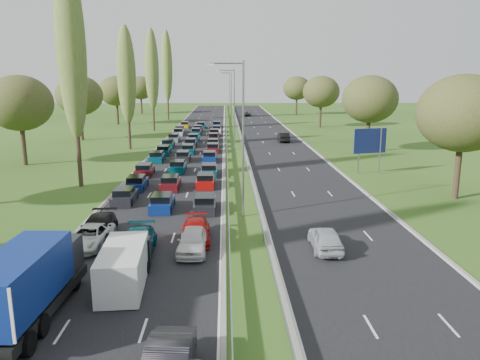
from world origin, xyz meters
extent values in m
plane|color=#2B5219|center=(4.50, 80.00, 0.00)|extent=(260.00, 260.00, 0.00)
cube|color=black|center=(-2.25, 82.50, 0.00)|extent=(10.50, 215.00, 0.04)
cube|color=black|center=(11.25, 82.50, 0.00)|extent=(10.50, 215.00, 0.04)
cube|color=gray|center=(3.35, 82.50, 0.55)|extent=(0.06, 215.00, 0.32)
cube|color=gray|center=(5.65, 82.50, 0.55)|extent=(0.06, 215.00, 0.32)
cylinder|color=gray|center=(4.50, 43.00, 6.00)|extent=(0.18, 0.18, 12.00)
cylinder|color=gray|center=(4.50, 78.00, 6.00)|extent=(0.18, 0.18, 12.00)
cylinder|color=gray|center=(4.50, 113.00, 6.00)|extent=(0.18, 0.18, 12.00)
cylinder|color=gray|center=(4.50, 148.00, 6.00)|extent=(0.18, 0.18, 12.00)
cylinder|color=#2D2116|center=(-11.50, 54.00, 3.96)|extent=(0.44, 0.44, 7.92)
ellipsoid|color=#506B2E|center=(-11.50, 54.00, 13.64)|extent=(2.80, 2.80, 17.60)
cylinder|color=#2D2116|center=(-11.50, 79.00, 3.24)|extent=(0.44, 0.44, 6.48)
ellipsoid|color=#506B2E|center=(-11.50, 79.00, 11.16)|extent=(2.80, 2.80, 14.40)
cylinder|color=#2D2116|center=(-11.50, 104.00, 3.60)|extent=(0.44, 0.44, 7.20)
ellipsoid|color=#506B2E|center=(-11.50, 104.00, 12.40)|extent=(2.80, 2.80, 16.00)
cylinder|color=#2D2116|center=(-11.50, 129.00, 3.96)|extent=(0.44, 0.44, 7.92)
ellipsoid|color=#506B2E|center=(-11.50, 129.00, 13.64)|extent=(2.80, 2.80, 17.60)
cylinder|color=#2D2116|center=(-22.00, 66.00, 2.42)|extent=(0.56, 0.56, 4.84)
ellipsoid|color=#38471E|center=(-22.00, 66.00, 7.70)|extent=(8.00, 8.00, 6.80)
cylinder|color=#2D2116|center=(-22.00, 90.00, 2.42)|extent=(0.56, 0.56, 4.84)
ellipsoid|color=#38471E|center=(-22.00, 90.00, 7.70)|extent=(8.00, 8.00, 6.80)
cylinder|color=#2D2116|center=(-22.00, 118.00, 2.42)|extent=(0.56, 0.56, 4.84)
ellipsoid|color=#38471E|center=(-22.00, 118.00, 7.70)|extent=(8.00, 8.00, 6.80)
cylinder|color=#2D2116|center=(-22.00, 150.00, 2.42)|extent=(0.56, 0.56, 4.84)
ellipsoid|color=#38471E|center=(-22.00, 150.00, 7.70)|extent=(8.00, 8.00, 6.80)
cylinder|color=#2D2116|center=(24.00, 48.00, 2.42)|extent=(0.56, 0.56, 4.84)
ellipsoid|color=#38471E|center=(24.00, 48.00, 7.70)|extent=(8.00, 8.00, 6.80)
cylinder|color=#2D2116|center=(24.00, 75.00, 2.42)|extent=(0.56, 0.56, 4.84)
ellipsoid|color=#38471E|center=(24.00, 75.00, 7.70)|extent=(8.00, 8.00, 6.80)
cylinder|color=#2D2116|center=(24.00, 110.00, 2.42)|extent=(0.56, 0.56, 4.84)
ellipsoid|color=#38471E|center=(24.00, 110.00, 7.70)|extent=(8.00, 8.00, 6.80)
cylinder|color=#2D2116|center=(24.00, 145.00, 2.42)|extent=(0.56, 0.56, 4.84)
ellipsoid|color=#38471E|center=(24.00, 145.00, 7.70)|extent=(8.00, 8.00, 6.80)
cube|color=black|center=(-5.72, 47.37, 0.44)|extent=(1.75, 4.00, 0.80)
cube|color=navy|center=(-5.61, 52.52, 0.44)|extent=(1.75, 4.00, 0.80)
cube|color=#590F14|center=(-5.94, 59.08, 0.44)|extent=(1.75, 4.00, 0.80)
cube|color=#053F4C|center=(-5.82, 67.99, 0.44)|extent=(1.75, 4.00, 0.80)
cube|color=#053F4C|center=(-5.61, 73.31, 0.44)|extent=(1.75, 4.00, 0.80)
cube|color=#053F4C|center=(-5.81, 80.09, 0.44)|extent=(1.75, 4.00, 0.80)
cube|color=slate|center=(-5.69, 87.38, 0.44)|extent=(1.75, 4.00, 0.80)
cube|color=silver|center=(-5.71, 95.98, 0.44)|extent=(1.75, 4.00, 0.80)
cube|color=silver|center=(-5.89, 100.74, 0.44)|extent=(1.75, 4.00, 0.80)
cube|color=#BF990C|center=(-5.65, 109.71, 0.44)|extent=(1.75, 4.00, 0.80)
cube|color=navy|center=(-2.15, 45.12, 0.44)|extent=(1.75, 4.00, 0.80)
cube|color=#590F14|center=(-2.31, 52.50, 0.44)|extent=(1.75, 4.00, 0.80)
cube|color=#053F4C|center=(-2.42, 61.07, 0.44)|extent=(1.75, 4.00, 0.80)
cube|color=black|center=(-2.42, 68.23, 0.44)|extent=(1.75, 4.00, 0.80)
cube|color=#053F4C|center=(-2.22, 74.40, 0.44)|extent=(1.75, 4.00, 0.80)
cube|color=black|center=(-2.33, 81.08, 0.44)|extent=(1.75, 4.00, 0.80)
cube|color=#053F4C|center=(-2.26, 87.11, 0.44)|extent=(1.75, 4.00, 0.80)
cube|color=#053F4C|center=(-2.40, 96.28, 0.44)|extent=(1.75, 4.00, 0.80)
cube|color=#590F14|center=(-2.38, 101.76, 0.44)|extent=(1.75, 4.00, 0.80)
cube|color=#053F4C|center=(-2.06, 108.59, 0.44)|extent=(1.75, 4.00, 0.80)
cube|color=black|center=(1.42, 44.67, 0.44)|extent=(1.75, 4.00, 0.80)
cube|color=#A50C0A|center=(1.11, 53.44, 0.44)|extent=(1.75, 4.00, 0.80)
cube|color=#053F4C|center=(1.31, 58.80, 0.44)|extent=(1.75, 4.00, 0.80)
cube|color=navy|center=(1.06, 67.95, 0.44)|extent=(1.75, 4.00, 0.80)
cube|color=#590F14|center=(1.28, 75.49, 0.44)|extent=(1.75, 4.00, 0.80)
cube|color=#053F4C|center=(1.21, 80.61, 0.44)|extent=(1.75, 4.00, 0.80)
cube|color=#590F14|center=(1.06, 88.10, 0.44)|extent=(1.75, 4.00, 0.80)
cube|color=#590F14|center=(1.08, 94.69, 0.44)|extent=(1.75, 4.00, 0.80)
cube|color=silver|center=(1.41, 101.04, 0.44)|extent=(1.75, 4.00, 0.80)
cube|color=navy|center=(1.28, 110.36, 0.44)|extent=(1.75, 4.00, 0.80)
imported|color=white|center=(-5.71, 36.48, 0.69)|extent=(2.62, 4.98, 1.34)
imported|color=black|center=(-5.64, 38.25, 0.75)|extent=(2.25, 5.14, 1.47)
imported|color=#054554|center=(-2.34, 34.94, 0.76)|extent=(2.32, 5.20, 1.48)
imported|color=#A40D0A|center=(1.11, 37.39, 0.69)|extent=(2.09, 4.73, 1.35)
imported|color=silver|center=(1.05, 35.33, 0.78)|extent=(1.96, 4.51, 1.51)
imported|color=#AAAFB3|center=(9.47, 35.48, 0.77)|extent=(1.87, 4.45, 1.50)
imported|color=black|center=(13.05, 86.45, 0.82)|extent=(1.69, 4.86, 1.60)
imported|color=slate|center=(9.31, 141.31, 0.72)|extent=(2.75, 5.24, 1.41)
cube|color=black|center=(-5.67, 27.21, 0.72)|extent=(2.21, 8.27, 0.50)
cube|color=navy|center=(-5.67, 26.20, 2.37)|extent=(2.30, 6.25, 2.29)
cube|color=black|center=(-5.67, 30.34, 1.57)|extent=(2.24, 2.02, 2.20)
cylinder|color=black|center=(-5.67, 30.15, 0.52)|extent=(1.93, 1.00, 1.00)
cylinder|color=black|center=(-5.67, 24.28, 0.52)|extent=(1.93, 1.00, 1.00)
cube|color=silver|center=(-2.22, 30.35, 1.13)|extent=(2.12, 5.30, 2.12)
cube|color=black|center=(-2.22, 32.69, 1.03)|extent=(2.07, 0.85, 1.70)
cylinder|color=black|center=(-3.12, 32.05, 0.38)|extent=(0.27, 0.72, 0.72)
cylinder|color=black|center=(-1.32, 28.66, 0.38)|extent=(0.27, 0.72, 0.72)
cylinder|color=gray|center=(18.20, 59.11, 2.60)|extent=(0.16, 0.16, 5.20)
cylinder|color=gray|center=(20.60, 59.11, 2.60)|extent=(0.16, 0.16, 5.20)
cube|color=#12194F|center=(19.40, 59.11, 3.80)|extent=(3.91, 1.06, 2.80)
camera|label=1|loc=(3.14, 7.42, 10.79)|focal=35.00mm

